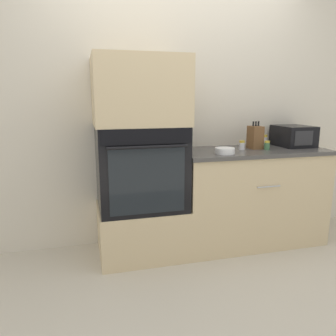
% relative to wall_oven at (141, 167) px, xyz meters
% --- Properties ---
extents(ground_plane, '(12.00, 12.00, 0.00)m').
position_rel_wall_oven_xyz_m(ground_plane, '(0.38, -0.30, -0.80)').
color(ground_plane, beige).
extents(wall_back, '(8.00, 0.05, 2.50)m').
position_rel_wall_oven_xyz_m(wall_back, '(0.38, 0.33, 0.45)').
color(wall_back, beige).
rests_on(wall_back, ground_plane).
extents(oven_cabinet_base, '(0.75, 0.60, 0.44)m').
position_rel_wall_oven_xyz_m(oven_cabinet_base, '(0.00, 0.00, -0.58)').
color(oven_cabinet_base, beige).
rests_on(oven_cabinet_base, ground_plane).
extents(wall_oven, '(0.73, 0.64, 0.71)m').
position_rel_wall_oven_xyz_m(wall_oven, '(0.00, 0.00, 0.00)').
color(wall_oven, black).
rests_on(wall_oven, oven_cabinet_base).
extents(oven_cabinet_upper, '(0.75, 0.60, 0.56)m').
position_rel_wall_oven_xyz_m(oven_cabinet_upper, '(0.00, 0.00, 0.63)').
color(oven_cabinet_upper, beige).
rests_on(oven_cabinet_upper, wall_oven).
extents(counter_unit, '(1.39, 0.63, 0.91)m').
position_rel_wall_oven_xyz_m(counter_unit, '(1.06, 0.00, -0.34)').
color(counter_unit, beige).
rests_on(counter_unit, ground_plane).
extents(microwave, '(0.31, 0.37, 0.20)m').
position_rel_wall_oven_xyz_m(microwave, '(1.55, 0.09, 0.21)').
color(microwave, black).
rests_on(microwave, counter_unit).
extents(knife_block, '(0.11, 0.14, 0.26)m').
position_rel_wall_oven_xyz_m(knife_block, '(1.10, 0.04, 0.22)').
color(knife_block, brown).
rests_on(knife_block, counter_unit).
extents(bowl, '(0.17, 0.17, 0.05)m').
position_rel_wall_oven_xyz_m(bowl, '(0.70, -0.16, 0.14)').
color(bowl, white).
rests_on(bowl, counter_unit).
extents(condiment_jar_near, '(0.05, 0.05, 0.08)m').
position_rel_wall_oven_xyz_m(condiment_jar_near, '(1.18, -0.05, 0.15)').
color(condiment_jar_near, '#427047').
rests_on(condiment_jar_near, counter_unit).
extents(condiment_jar_mid, '(0.04, 0.04, 0.11)m').
position_rel_wall_oven_xyz_m(condiment_jar_mid, '(1.32, 0.22, 0.16)').
color(condiment_jar_mid, silver).
rests_on(condiment_jar_mid, counter_unit).
extents(condiment_jar_far, '(0.05, 0.05, 0.08)m').
position_rel_wall_oven_xyz_m(condiment_jar_far, '(0.95, 0.01, 0.15)').
color(condiment_jar_far, silver).
rests_on(condiment_jar_far, counter_unit).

